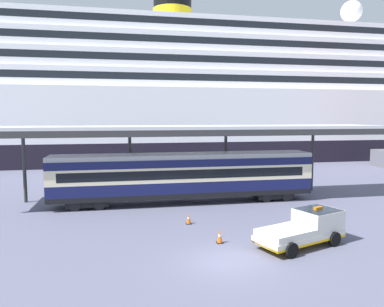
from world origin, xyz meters
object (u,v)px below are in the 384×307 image
object	(u,v)px
cruise_ship	(133,98)
train_carriage	(184,175)
service_truck	(306,227)
traffic_cone_near	(220,236)
traffic_cone_mid	(189,219)

from	to	relation	value
cruise_ship	train_carriage	bearing A→B (deg)	-85.61
cruise_ship	service_truck	xyz separation A→B (m)	(7.93, -48.32, -9.41)
train_carriage	cruise_ship	bearing A→B (deg)	94.39
cruise_ship	traffic_cone_near	xyz separation A→B (m)	(3.23, -47.21, -10.02)
traffic_cone_mid	traffic_cone_near	bearing A→B (deg)	-74.92
train_carriage	service_truck	world-z (taller)	train_carriage
traffic_cone_mid	service_truck	bearing A→B (deg)	-41.25
cruise_ship	train_carriage	world-z (taller)	cruise_ship
cruise_ship	service_truck	bearing A→B (deg)	-80.68
service_truck	traffic_cone_mid	distance (m)	7.69
traffic_cone_mid	train_carriage	bearing A→B (deg)	83.26
service_truck	traffic_cone_mid	size ratio (longest dim) A/B	7.84
cruise_ship	service_truck	world-z (taller)	cruise_ship
train_carriage	service_truck	size ratio (longest dim) A/B	3.83
service_truck	traffic_cone_near	xyz separation A→B (m)	(-4.70, 1.11, -0.61)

